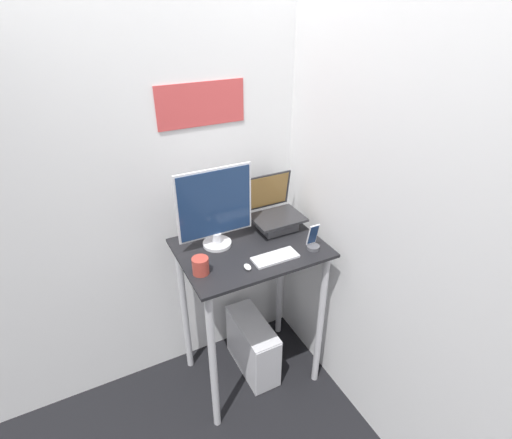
# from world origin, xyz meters

# --- Properties ---
(ground_plane) EXTENTS (12.00, 12.00, 0.00)m
(ground_plane) POSITION_xyz_m (0.00, 0.00, 0.00)
(ground_plane) COLOR black
(wall_back) EXTENTS (6.00, 0.06, 2.60)m
(wall_back) POSITION_xyz_m (-0.00, 0.73, 1.30)
(wall_back) COLOR silver
(wall_back) RESTS_ON ground_plane
(wall_side_right) EXTENTS (0.05, 6.00, 2.60)m
(wall_side_right) POSITION_xyz_m (0.52, 0.00, 1.30)
(wall_side_right) COLOR silver
(wall_side_right) RESTS_ON ground_plane
(desk) EXTENTS (0.87, 0.64, 1.12)m
(desk) POSITION_xyz_m (0.00, 0.32, 0.86)
(desk) COLOR black
(desk) RESTS_ON ground_plane
(laptop) EXTENTS (0.33, 0.29, 0.34)m
(laptop) POSITION_xyz_m (0.25, 0.46, 1.20)
(laptop) COLOR #4C4C51
(laptop) RESTS_ON desk
(monitor) EXTENTS (0.47, 0.18, 0.50)m
(monitor) POSITION_xyz_m (-0.17, 0.43, 1.36)
(monitor) COLOR silver
(monitor) RESTS_ON desk
(keyboard) EXTENTS (0.27, 0.11, 0.02)m
(keyboard) POSITION_xyz_m (0.07, 0.14, 1.12)
(keyboard) COLOR silver
(keyboard) RESTS_ON desk
(mouse) EXTENTS (0.04, 0.06, 0.03)m
(mouse) POSITION_xyz_m (-0.12, 0.12, 1.13)
(mouse) COLOR white
(mouse) RESTS_ON desk
(cell_phone) EXTENTS (0.08, 0.08, 0.16)m
(cell_phone) POSITION_xyz_m (0.33, 0.13, 1.16)
(cell_phone) COLOR #4C4C51
(cell_phone) RESTS_ON desk
(computer_tower) EXTENTS (0.20, 0.51, 0.43)m
(computer_tower) POSITION_xyz_m (0.03, 0.36, 0.22)
(computer_tower) COLOR silver
(computer_tower) RESTS_ON ground_plane
(mug) EXTENTS (0.09, 0.09, 0.10)m
(mug) POSITION_xyz_m (-0.36, 0.21, 1.16)
(mug) COLOR #9E382D
(mug) RESTS_ON desk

